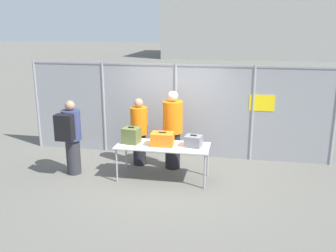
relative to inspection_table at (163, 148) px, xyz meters
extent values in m
plane|color=#605E56|center=(0.00, 0.03, -0.73)|extent=(120.00, 120.00, 0.00)
cylinder|color=gray|center=(-3.83, 1.61, 0.46)|extent=(0.07, 0.07, 2.37)
cylinder|color=gray|center=(-1.92, 1.61, 0.46)|extent=(0.07, 0.07, 2.37)
cylinder|color=gray|center=(0.00, 1.61, 0.46)|extent=(0.07, 0.07, 2.37)
cylinder|color=gray|center=(1.91, 1.61, 0.46)|extent=(0.07, 0.07, 2.37)
cylinder|color=gray|center=(3.82, 1.61, 0.46)|extent=(0.07, 0.07, 2.37)
cube|color=gray|center=(0.00, 1.61, 0.46)|extent=(7.66, 0.01, 2.37)
cube|color=gray|center=(0.00, 1.61, 1.61)|extent=(7.66, 0.04, 0.04)
cube|color=yellow|center=(2.12, 1.60, 0.74)|extent=(0.60, 0.01, 0.40)
cube|color=silver|center=(0.00, 0.00, 0.04)|extent=(2.02, 0.81, 0.02)
cylinder|color=#99999E|center=(-0.95, -0.35, -0.35)|extent=(0.04, 0.04, 0.76)
cylinder|color=#99999E|center=(0.95, -0.35, -0.35)|extent=(0.04, 0.04, 0.76)
cylinder|color=#99999E|center=(-0.95, 0.35, -0.35)|extent=(0.04, 0.04, 0.76)
cylinder|color=#99999E|center=(0.95, 0.35, -0.35)|extent=(0.04, 0.04, 0.76)
cube|color=#566033|center=(-0.71, 0.03, 0.23)|extent=(0.39, 0.36, 0.34)
cube|color=black|center=(-0.71, 0.03, 0.41)|extent=(0.14, 0.04, 0.02)
cube|color=orange|center=(-0.01, 0.00, 0.19)|extent=(0.49, 0.36, 0.28)
cube|color=black|center=(-0.01, 0.00, 0.34)|extent=(0.16, 0.03, 0.02)
cube|color=slate|center=(0.66, 0.04, 0.17)|extent=(0.39, 0.35, 0.24)
cube|color=black|center=(0.66, 0.04, 0.30)|extent=(0.14, 0.05, 0.02)
cylinder|color=#2D2D33|center=(-2.07, -0.07, -0.32)|extent=(0.32, 0.32, 0.81)
cylinder|color=navy|center=(-2.07, -0.07, 0.42)|extent=(0.42, 0.42, 0.67)
sphere|color=#A57A5B|center=(-2.07, -0.07, 0.86)|extent=(0.22, 0.22, 0.22)
cube|color=black|center=(-2.07, -0.40, 0.45)|extent=(0.38, 0.23, 0.57)
cylinder|color=black|center=(0.09, 0.69, -0.29)|extent=(0.35, 0.35, 0.88)
cylinder|color=orange|center=(0.09, 0.69, 0.52)|extent=(0.46, 0.46, 0.73)
sphere|color=beige|center=(0.09, 0.69, 1.01)|extent=(0.24, 0.24, 0.24)
cylinder|color=black|center=(-0.74, 0.77, -0.34)|extent=(0.31, 0.31, 0.78)
cylinder|color=orange|center=(-0.74, 0.77, 0.37)|extent=(0.40, 0.40, 0.65)
sphere|color=#A57A5B|center=(-0.74, 0.77, 0.80)|extent=(0.21, 0.21, 0.21)
cube|color=white|center=(1.40, 4.05, -0.30)|extent=(3.39, 1.29, 0.50)
sphere|color=black|center=(0.81, 3.34, -0.41)|extent=(0.64, 0.64, 0.64)
sphere|color=black|center=(0.81, 4.76, -0.41)|extent=(0.64, 0.64, 0.64)
cylinder|color=#59595B|center=(-0.89, 4.05, -0.50)|extent=(1.19, 0.06, 0.06)
cube|color=#999993|center=(2.03, 32.96, 2.48)|extent=(16.02, 9.86, 6.41)
camera|label=1|loc=(1.56, -7.53, 2.60)|focal=40.00mm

